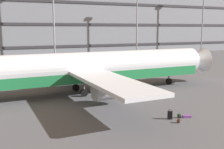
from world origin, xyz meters
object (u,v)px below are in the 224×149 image
Objects in this scene: suitcase_navy at (187,116)px; suitcase_upright at (170,115)px; airliner at (86,69)px; backpack_scuffed at (178,121)px; backpack_teal at (179,116)px.

suitcase_upright is at bearing 171.68° from suitcase_navy.
airliner is 14.87m from backpack_scuffed.
suitcase_upright is at bearing -74.73° from airliner.
suitcase_navy is (5.26, -13.22, -3.02)m from airliner.
backpack_scuffed is at bearing -75.73° from airliner.
suitcase_navy is 0.90× the size of suitcase_upright.
backpack_scuffed is (-1.67, -0.91, 0.09)m from suitcase_navy.
backpack_teal is (0.98, -0.07, -0.21)m from suitcase_upright.
backpack_teal reaches higher than suitcase_navy.
airliner is 14.55m from suitcase_navy.
suitcase_upright reaches higher than backpack_teal.
suitcase_navy is 0.77m from backpack_teal.
airliner is 41.50× the size of suitcase_upright.
backpack_scuffed is (0.05, -1.16, -0.21)m from suitcase_upright.
airliner reaches higher than suitcase_upright.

